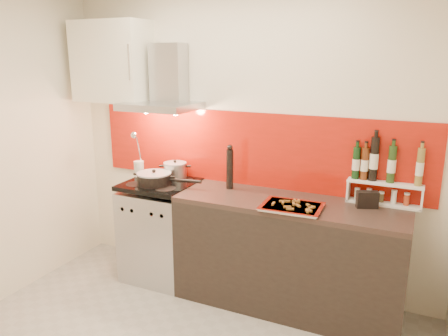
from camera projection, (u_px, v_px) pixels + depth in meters
The scene contains 13 objects.
back_wall at pixel (246, 139), 3.78m from camera, with size 3.40×0.02×2.60m, color silver.
backsplash at pixel (251, 149), 3.76m from camera, with size 3.00×0.02×0.64m, color #9C1408.
range_stove at pixel (162, 231), 4.01m from camera, with size 0.60×0.60×0.91m.
counter at pixel (288, 254), 3.52m from camera, with size 1.80×0.60×0.90m.
range_hood at pixel (165, 86), 3.81m from camera, with size 0.62×0.50×0.61m.
upper_cabinet at pixel (112, 62), 3.97m from camera, with size 0.70×0.35×0.72m, color white.
stock_pot at pixel (175, 171), 3.97m from camera, with size 0.21×0.21×0.18m.
saute_pan at pixel (155, 179), 3.81m from camera, with size 0.58×0.30×0.14m.
utensil_jar at pixel (138, 164), 4.04m from camera, with size 0.09×0.14×0.44m.
pepper_mill at pixel (230, 168), 3.69m from camera, with size 0.06×0.06×0.38m.
step_shelf at pixel (382, 177), 3.30m from camera, with size 0.55×0.15×0.52m.
caddy_box at pixel (367, 200), 3.25m from camera, with size 0.16×0.07×0.13m, color black.
baking_tray at pixel (292, 206), 3.25m from camera, with size 0.46×0.36×0.03m.
Camera 1 is at (1.40, -2.05, 2.01)m, focal length 35.00 mm.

